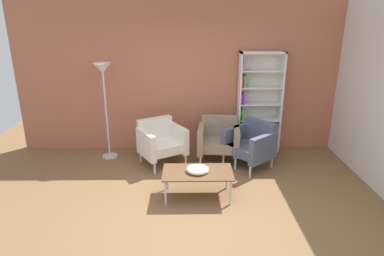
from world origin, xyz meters
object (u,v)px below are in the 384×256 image
armchair_spare_guest (161,141)px  floor_lamp_torchiere (103,80)px  armchair_by_bookshelf (219,139)px  decorative_bowl (198,169)px  bookshelf_tall (257,104)px  armchair_corner_red (251,143)px  coffee_table_low (198,174)px

armchair_spare_guest → floor_lamp_torchiere: size_ratio=0.54×
armchair_by_bookshelf → armchair_spare_guest: size_ratio=0.84×
decorative_bowl → armchair_by_bookshelf: size_ratio=0.41×
bookshelf_tall → floor_lamp_torchiere: bookshelf_tall is taller
bookshelf_tall → armchair_corner_red: bookshelf_tall is taller
bookshelf_tall → decorative_bowl: bearing=-123.7°
bookshelf_tall → armchair_spare_guest: 1.92m
bookshelf_tall → armchair_by_bookshelf: (-0.74, -0.45, -0.51)m
bookshelf_tall → decorative_bowl: (-1.15, -1.73, -0.49)m
armchair_by_bookshelf → floor_lamp_torchiere: 2.27m
decorative_bowl → floor_lamp_torchiere: size_ratio=0.18×
floor_lamp_torchiere → bookshelf_tall: bearing=5.7°
armchair_spare_guest → floor_lamp_torchiere: floor_lamp_torchiere is taller
coffee_table_low → decorative_bowl: (0.00, 0.00, 0.07)m
bookshelf_tall → floor_lamp_torchiere: (-2.75, -0.28, 0.52)m
coffee_table_low → floor_lamp_torchiere: size_ratio=0.57×
bookshelf_tall → armchair_spare_guest: size_ratio=2.03×
armchair_spare_guest → armchair_corner_red: size_ratio=0.98×
decorative_bowl → armchair_spare_guest: (-0.61, 1.18, -0.02)m
armchair_corner_red → floor_lamp_torchiere: size_ratio=0.55×
decorative_bowl → coffee_table_low: bearing=-90.0°
floor_lamp_torchiere → decorative_bowl: bearing=-42.4°
coffee_table_low → armchair_corner_red: 1.41m
bookshelf_tall → decorative_bowl: 2.14m
armchair_by_bookshelf → armchair_corner_red: bearing=-18.0°
coffee_table_low → armchair_by_bookshelf: bearing=72.0°
armchair_by_bookshelf → decorative_bowl: bearing=-101.7°
armchair_by_bookshelf → armchair_corner_red: size_ratio=0.82×
bookshelf_tall → armchair_by_bookshelf: bookshelf_tall is taller
bookshelf_tall → armchair_corner_red: (-0.20, -0.69, -0.51)m
armchair_spare_guest → armchair_corner_red: same height
coffee_table_low → armchair_by_bookshelf: 1.35m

